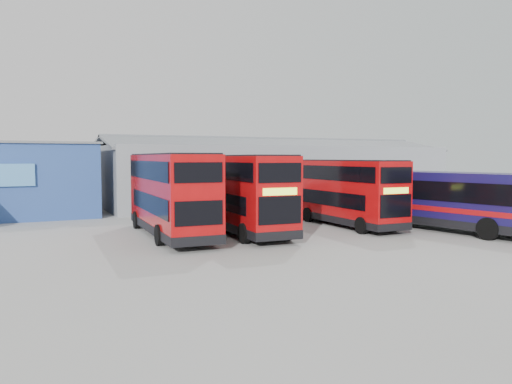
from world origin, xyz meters
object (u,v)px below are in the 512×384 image
object	(u,v)px
office_block	(2,179)
double_decker_left	(171,195)
maintenance_shed	(273,174)
double_decker_right	(344,193)
single_decker_blue	(444,201)
double_decker_centre	(240,194)

from	to	relation	value
office_block	double_decker_left	size ratio (longest dim) A/B	1.20
maintenance_shed	double_decker_right	size ratio (longest dim) A/B	3.25
maintenance_shed	double_decker_left	size ratio (longest dim) A/B	2.98
single_decker_blue	maintenance_shed	bearing A→B (deg)	-98.31
office_block	maintenance_shed	size ratio (longest dim) A/B	0.40
maintenance_shed	double_decker_left	distance (m)	20.63
double_decker_centre	double_decker_left	bearing A→B (deg)	177.87
office_block	double_decker_centre	size ratio (longest dim) A/B	1.22
maintenance_shed	double_decker_centre	world-z (taller)	maintenance_shed
office_block	double_decker_centre	world-z (taller)	office_block
maintenance_shed	double_decker_left	xyz separation A→B (m)	(-13.89, -15.25, -0.47)
double_decker_left	double_decker_centre	world-z (taller)	double_decker_left
maintenance_shed	double_decker_left	world-z (taller)	maintenance_shed
maintenance_shed	single_decker_blue	size ratio (longest dim) A/B	2.47
double_decker_left	double_decker_right	size ratio (longest dim) A/B	1.09
double_decker_left	double_decker_right	distance (m)	10.52
office_block	double_decker_centre	distance (m)	18.04
double_decker_right	maintenance_shed	bearing A→B (deg)	78.58
double_decker_centre	single_decker_blue	bearing A→B (deg)	-18.71
maintenance_shed	double_decker_centre	size ratio (longest dim) A/B	3.03
office_block	double_decker_left	world-z (taller)	office_block
double_decker_centre	double_decker_right	xyz separation A→B (m)	(6.71, -0.17, -0.14)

